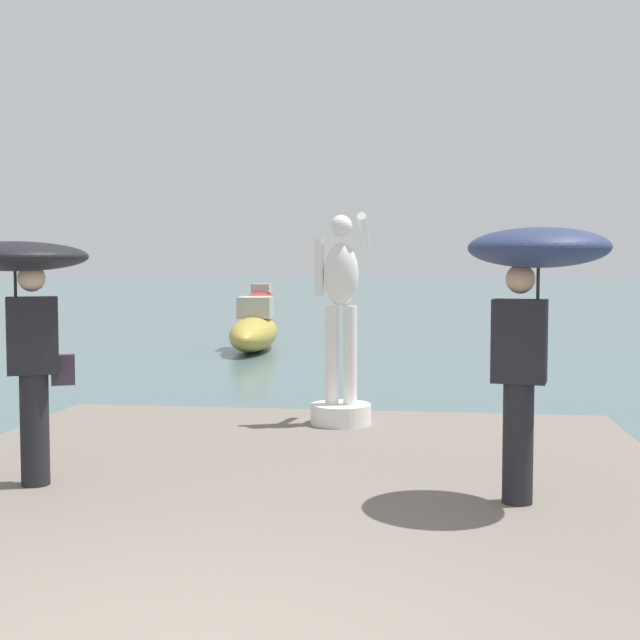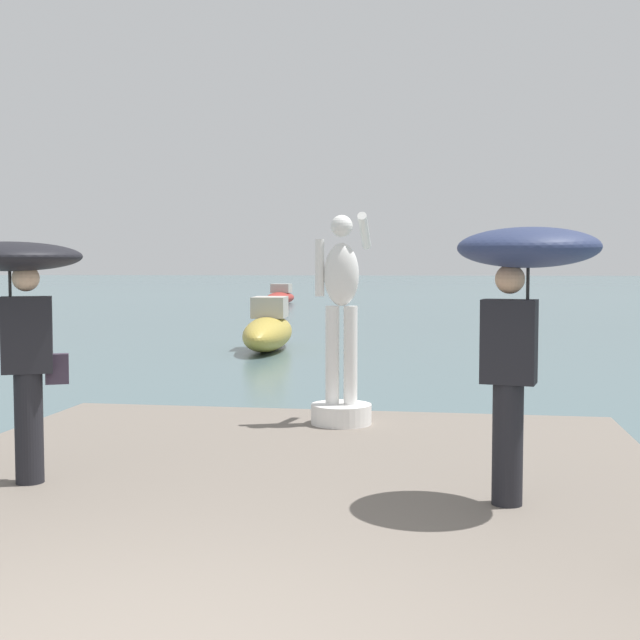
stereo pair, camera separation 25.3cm
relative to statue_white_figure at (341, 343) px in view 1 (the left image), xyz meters
The scene contains 7 objects.
ground_plane 34.14m from the statue_white_figure, 90.34° to the left, with size 400.00×400.00×0.00m, color #4C666B.
pier 4.16m from the statue_white_figure, 92.92° to the right, with size 6.40×9.75×0.40m, color #70665B.
statue_white_figure is the anchor object (origin of this frame).
onlooker_left 3.69m from the statue_white_figure, 127.46° to the right, with size 1.48×1.49×1.92m.
onlooker_right 3.42m from the statue_white_figure, 59.85° to the right, with size 1.18×1.19×2.01m.
boat_mid 12.33m from the statue_white_figure, 106.25° to the left, with size 1.48×4.50×1.36m.
boat_leftward 39.60m from the statue_white_figure, 102.67° to the left, with size 1.50×4.54×1.18m.
Camera 1 is at (1.13, -3.07, 2.10)m, focal length 46.56 mm.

